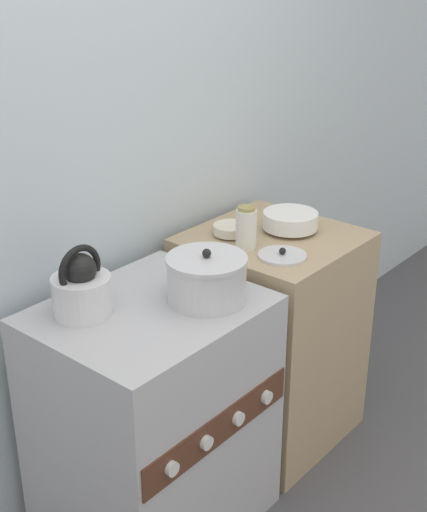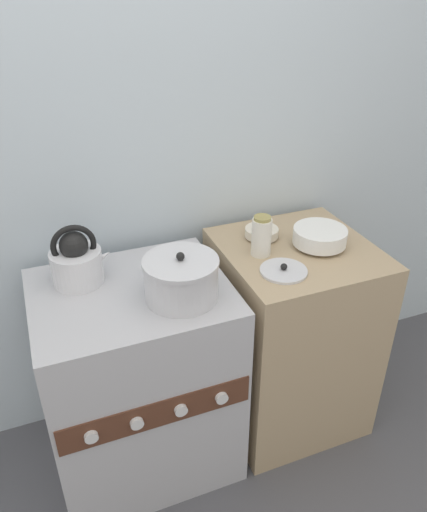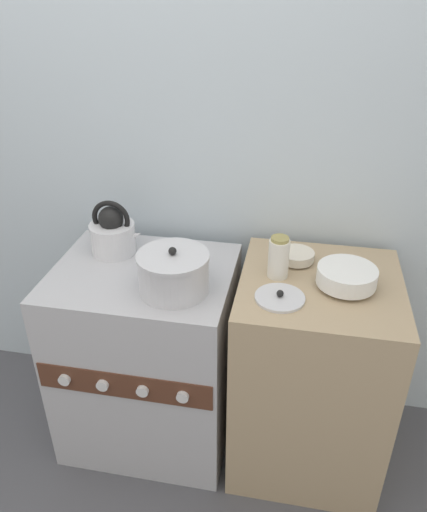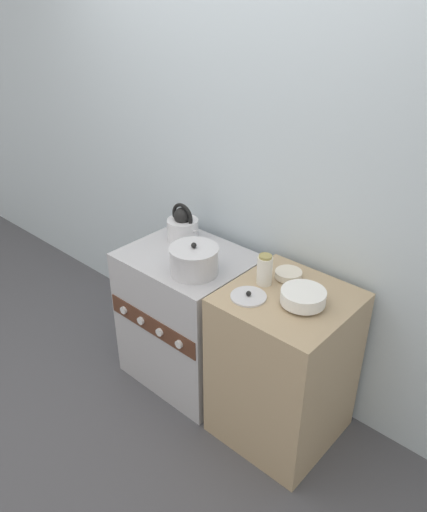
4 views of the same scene
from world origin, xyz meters
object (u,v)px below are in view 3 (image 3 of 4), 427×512
object	(u,v)px
stove	(149,355)
cooking_pot	(173,273)
enamel_bowl	(347,276)
loose_pot_lid	(280,297)
storage_jar	(279,257)
small_ceramic_bowl	(296,256)
kettle	(113,233)

from	to	relation	value
stove	cooking_pot	size ratio (longest dim) A/B	3.27
enamel_bowl	loose_pot_lid	world-z (taller)	enamel_bowl
stove	storage_jar	bearing A→B (deg)	2.22
cooking_pot	small_ceramic_bowl	size ratio (longest dim) A/B	1.91
small_ceramic_bowl	storage_jar	world-z (taller)	storage_jar
kettle	loose_pot_lid	xyz separation A→B (m)	(0.67, -0.25, -0.05)
small_ceramic_bowl	storage_jar	bearing A→B (deg)	-117.74
small_ceramic_bowl	storage_jar	size ratio (longest dim) A/B	0.85
loose_pot_lid	enamel_bowl	bearing A→B (deg)	28.43
cooking_pot	storage_jar	xyz separation A→B (m)	(0.35, 0.12, 0.03)
enamel_bowl	storage_jar	size ratio (longest dim) A/B	1.32
loose_pot_lid	cooking_pot	bearing A→B (deg)	176.23
stove	enamel_bowl	bearing A→B (deg)	-0.52
enamel_bowl	storage_jar	bearing A→B (deg)	173.65
small_ceramic_bowl	loose_pot_lid	bearing A→B (deg)	-99.13
stove	cooking_pot	bearing A→B (deg)	-33.16
cooking_pot	loose_pot_lid	bearing A→B (deg)	-3.77
loose_pot_lid	stove	bearing A→B (deg)	166.64
cooking_pot	kettle	bearing A→B (deg)	143.60
small_ceramic_bowl	loose_pot_lid	world-z (taller)	small_ceramic_bowl
stove	kettle	distance (m)	0.53
small_ceramic_bowl	cooking_pot	bearing A→B (deg)	-150.26
stove	small_ceramic_bowl	bearing A→B (deg)	13.49
kettle	storage_jar	world-z (taller)	kettle
cooking_pot	storage_jar	bearing A→B (deg)	18.79
cooking_pot	small_ceramic_bowl	world-z (taller)	cooking_pot
cooking_pot	storage_jar	distance (m)	0.37
stove	kettle	world-z (taller)	kettle
storage_jar	small_ceramic_bowl	bearing A→B (deg)	62.26
stove	small_ceramic_bowl	world-z (taller)	small_ceramic_bowl
kettle	small_ceramic_bowl	xyz separation A→B (m)	(0.72, 0.01, -0.03)
small_ceramic_bowl	loose_pot_lid	distance (m)	0.26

